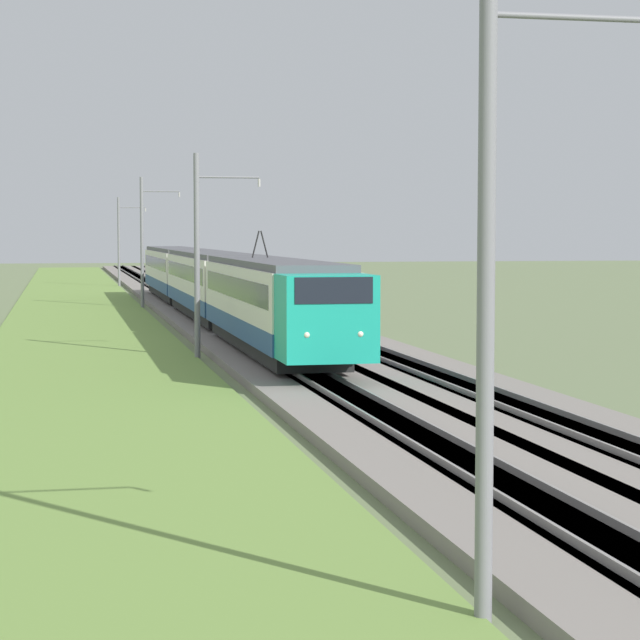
{
  "coord_description": "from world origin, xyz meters",
  "views": [
    {
      "loc": [
        -6.55,
        7.76,
        4.83
      ],
      "look_at": [
        30.91,
        0.0,
        2.17
      ],
      "focal_mm": 70.0,
      "sensor_mm": 36.0,
      "label": 1
    }
  ],
  "objects_px": {
    "passenger_train": "(210,281)",
    "catenary_mast_mid": "(199,254)",
    "catenary_mast_near": "(491,276)",
    "catenary_mast_distant": "(120,241)",
    "catenary_mast_far": "(143,241)"
  },
  "relations": [
    {
      "from": "catenary_mast_mid",
      "to": "catenary_mast_distant",
      "type": "xyz_separation_m",
      "value": [
        65.93,
        0.0,
        0.1
      ]
    },
    {
      "from": "passenger_train",
      "to": "catenary_mast_far",
      "type": "bearing_deg",
      "value": -169.04
    },
    {
      "from": "catenary_mast_mid",
      "to": "passenger_train",
      "type": "bearing_deg",
      "value": -7.94
    },
    {
      "from": "catenary_mast_far",
      "to": "passenger_train",
      "type": "bearing_deg",
      "value": -169.04
    },
    {
      "from": "catenary_mast_near",
      "to": "catenary_mast_far",
      "type": "relative_size",
      "value": 0.99
    },
    {
      "from": "catenary_mast_near",
      "to": "catenary_mast_mid",
      "type": "height_order",
      "value": "catenary_mast_near"
    },
    {
      "from": "passenger_train",
      "to": "catenary_mast_mid",
      "type": "xyz_separation_m",
      "value": [
        -19.15,
        2.67,
        1.77
      ]
    },
    {
      "from": "catenary_mast_far",
      "to": "catenary_mast_distant",
      "type": "xyz_separation_m",
      "value": [
        32.96,
        -0.0,
        -0.18
      ]
    },
    {
      "from": "catenary_mast_mid",
      "to": "catenary_mast_far",
      "type": "height_order",
      "value": "catenary_mast_far"
    },
    {
      "from": "catenary_mast_far",
      "to": "catenary_mast_distant",
      "type": "height_order",
      "value": "catenary_mast_far"
    },
    {
      "from": "catenary_mast_distant",
      "to": "catenary_mast_far",
      "type": "bearing_deg",
      "value": 180.0
    },
    {
      "from": "passenger_train",
      "to": "catenary_mast_near",
      "type": "relative_size",
      "value": 7.37
    },
    {
      "from": "catenary_mast_near",
      "to": "passenger_train",
      "type": "bearing_deg",
      "value": -2.94
    },
    {
      "from": "passenger_train",
      "to": "catenary_mast_distant",
      "type": "distance_m",
      "value": 46.89
    },
    {
      "from": "catenary_mast_mid",
      "to": "catenary_mast_distant",
      "type": "distance_m",
      "value": 65.93
    }
  ]
}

